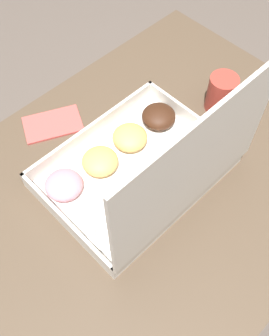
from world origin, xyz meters
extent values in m
plane|color=#564C44|center=(0.00, 0.00, 0.00)|extent=(8.00, 8.00, 0.00)
cube|color=#4C3D2D|center=(0.00, 0.00, 0.73)|extent=(0.99, 0.78, 0.03)
cylinder|color=#4C3D2D|center=(-0.45, -0.34, 0.36)|extent=(0.06, 0.06, 0.71)
cube|color=white|center=(0.05, -0.03, 0.75)|extent=(0.42, 0.31, 0.01)
cube|color=beige|center=(0.05, -0.18, 0.77)|extent=(0.42, 0.01, 0.04)
cube|color=beige|center=(0.05, 0.12, 0.77)|extent=(0.42, 0.01, 0.04)
cube|color=beige|center=(-0.16, -0.03, 0.77)|extent=(0.01, 0.31, 0.04)
cube|color=beige|center=(0.25, -0.03, 0.77)|extent=(0.01, 0.31, 0.04)
cube|color=beige|center=(0.05, 0.13, 0.94)|extent=(0.42, 0.01, 0.30)
ellipsoid|color=#381E11|center=(-0.10, -0.10, 0.77)|extent=(0.09, 0.09, 0.04)
ellipsoid|color=tan|center=(-0.01, -0.10, 0.77)|extent=(0.09, 0.09, 0.04)
ellipsoid|color=tan|center=(0.09, -0.10, 0.77)|extent=(0.09, 0.09, 0.04)
ellipsoid|color=pink|center=(0.20, -0.11, 0.77)|extent=(0.09, 0.09, 0.04)
torus|color=white|center=(-0.10, 0.04, 0.76)|extent=(0.09, 0.09, 0.02)
ellipsoid|color=#B77A38|center=(0.00, 0.04, 0.77)|extent=(0.09, 0.09, 0.04)
ellipsoid|color=white|center=(0.10, 0.05, 0.77)|extent=(0.09, 0.09, 0.04)
torus|color=white|center=(0.20, 0.04, 0.76)|extent=(0.09, 0.09, 0.02)
cylinder|color=#A3382D|center=(-0.26, -0.03, 0.80)|extent=(0.07, 0.07, 0.10)
cylinder|color=black|center=(-0.26, -0.03, 0.84)|extent=(0.06, 0.06, 0.01)
cube|color=#CC4C47|center=(0.10, -0.29, 0.75)|extent=(0.17, 0.15, 0.01)
camera|label=1|loc=(0.40, 0.33, 1.54)|focal=42.00mm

